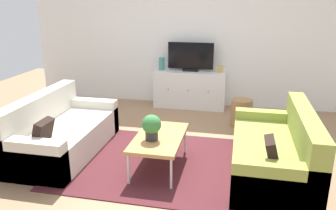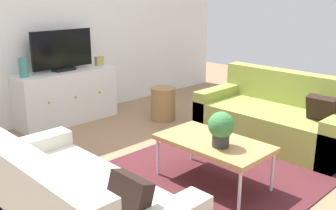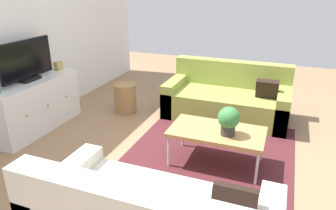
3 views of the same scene
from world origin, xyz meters
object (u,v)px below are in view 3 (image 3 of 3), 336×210
object	(u,v)px
couch_right_side	(228,99)
tv_console	(35,105)
flat_screen_tv	(26,61)
mantel_clock	(58,66)
wicker_basket	(125,98)
potted_plant	(229,120)
coffee_table	(217,133)

from	to	relation	value
couch_right_side	tv_console	size ratio (longest dim) A/B	1.32
tv_console	flat_screen_tv	bearing A→B (deg)	90.00
mantel_clock	wicker_basket	bearing A→B (deg)	-63.28
potted_plant	tv_console	distance (m)	2.66
flat_screen_tv	wicker_basket	bearing A→B (deg)	-41.59
wicker_basket	coffee_table	bearing A→B (deg)	-120.45
tv_console	mantel_clock	distance (m)	0.69
couch_right_side	tv_console	distance (m)	2.77
potted_plant	mantel_clock	xyz separation A→B (m)	(0.61, 2.65, 0.17)
mantel_clock	couch_right_side	bearing A→B (deg)	-69.80
couch_right_side	mantel_clock	distance (m)	2.58
flat_screen_tv	couch_right_side	bearing A→B (deg)	-59.18
wicker_basket	potted_plant	bearing A→B (deg)	-120.14
couch_right_side	mantel_clock	size ratio (longest dim) A/B	13.70
potted_plant	tv_console	size ratio (longest dim) A/B	0.23
flat_screen_tv	mantel_clock	size ratio (longest dim) A/B	6.58
potted_plant	mantel_clock	bearing A→B (deg)	76.97
wicker_basket	mantel_clock	bearing A→B (deg)	116.72
potted_plant	mantel_clock	distance (m)	2.73
couch_right_side	wicker_basket	bearing A→B (deg)	106.27
couch_right_side	potted_plant	distance (m)	1.55
couch_right_side	coffee_table	distance (m)	1.44
couch_right_side	coffee_table	world-z (taller)	couch_right_side
couch_right_side	potted_plant	size ratio (longest dim) A/B	5.72
coffee_table	potted_plant	bearing A→B (deg)	-115.84
tv_console	wicker_basket	world-z (taller)	tv_console
coffee_table	wicker_basket	bearing A→B (deg)	59.55
mantel_clock	wicker_basket	xyz separation A→B (m)	(0.43, -0.85, -0.54)
couch_right_side	coffee_table	bearing A→B (deg)	-174.00
tv_console	wicker_basket	bearing A→B (deg)	-40.93
coffee_table	wicker_basket	size ratio (longest dim) A/B	2.26
coffee_table	mantel_clock	bearing A→B (deg)	77.67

